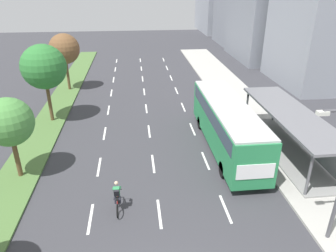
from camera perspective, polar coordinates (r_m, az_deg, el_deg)
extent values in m
cube|color=#4C7038|center=(30.38, -19.79, 2.41)|extent=(2.60, 52.00, 0.12)
cube|color=#ADAAA3|center=(31.18, 13.32, 3.86)|extent=(4.50, 52.00, 0.15)
cube|color=white|center=(17.04, -13.86, -15.94)|extent=(0.14, 2.25, 0.01)
cube|color=white|center=(20.96, -12.37, -7.20)|extent=(0.14, 2.25, 0.01)
cube|color=white|center=(25.22, -11.40, -1.30)|extent=(0.14, 2.25, 0.01)
cube|color=white|center=(29.68, -10.72, 2.86)|extent=(0.14, 2.25, 0.01)
cube|color=white|center=(34.25, -10.22, 5.92)|extent=(0.14, 2.25, 0.01)
cube|color=white|center=(38.90, -9.83, 8.26)|extent=(0.14, 2.25, 0.01)
cube|color=white|center=(43.61, -9.52, 10.09)|extent=(0.14, 2.25, 0.01)
cube|color=white|center=(48.35, -9.27, 11.57)|extent=(0.14, 2.25, 0.01)
cube|color=white|center=(16.87, -1.57, -15.54)|extent=(0.14, 2.25, 0.01)
cube|color=white|center=(20.82, -2.70, -6.80)|extent=(0.14, 2.25, 0.01)
cube|color=white|center=(25.11, -3.44, -0.94)|extent=(0.14, 2.25, 0.01)
cube|color=white|center=(29.58, -3.95, 3.18)|extent=(0.14, 2.25, 0.01)
cube|color=white|center=(34.17, -4.33, 6.21)|extent=(0.14, 2.25, 0.01)
cube|color=white|center=(38.83, -4.62, 8.51)|extent=(0.14, 2.25, 0.01)
cube|color=white|center=(43.54, -4.85, 10.32)|extent=(0.14, 2.25, 0.01)
cube|color=white|center=(48.29, -5.04, 11.78)|extent=(0.14, 2.25, 0.01)
cube|color=white|center=(17.42, 10.36, -14.49)|extent=(0.14, 2.25, 0.01)
cube|color=white|center=(21.27, 6.80, -6.22)|extent=(0.14, 2.25, 0.01)
cube|color=white|center=(25.48, 4.44, -0.57)|extent=(0.14, 2.25, 0.01)
cube|color=white|center=(29.90, 2.77, 3.46)|extent=(0.14, 2.25, 0.01)
cube|color=white|center=(34.45, 1.53, 6.43)|extent=(0.14, 2.25, 0.01)
cube|color=white|center=(39.07, 0.57, 8.70)|extent=(0.14, 2.25, 0.01)
cube|color=white|center=(43.76, -0.19, 10.49)|extent=(0.14, 2.25, 0.01)
cube|color=white|center=(48.49, -0.82, 11.92)|extent=(0.14, 2.25, 0.01)
cube|color=gray|center=(23.46, 20.43, -4.05)|extent=(2.60, 10.45, 0.10)
cylinder|color=#56565B|center=(18.55, 24.21, -7.98)|extent=(0.16, 0.16, 2.60)
cylinder|color=#56565B|center=(26.57, 14.09, 3.45)|extent=(0.16, 0.16, 2.60)
cylinder|color=#56565B|center=(27.46, 18.73, 3.57)|extent=(0.16, 0.16, 2.60)
cube|color=gray|center=(23.45, 23.64, -0.92)|extent=(0.10, 9.92, 2.34)
cube|color=slate|center=(22.33, 21.46, 2.09)|extent=(2.90, 10.85, 0.16)
cube|color=#28844C|center=(22.16, 10.60, 0.25)|extent=(2.50, 11.20, 2.80)
cube|color=#2D3D4C|center=(21.83, 10.77, 2.28)|extent=(2.54, 10.30, 0.90)
cube|color=#B7B7B7|center=(21.60, 10.90, 3.77)|extent=(2.45, 10.98, 0.12)
cube|color=#2D3D4C|center=(27.07, 7.40, 5.88)|extent=(2.25, 0.06, 1.54)
cube|color=white|center=(17.62, 15.58, -7.98)|extent=(2.12, 0.04, 0.90)
cylinder|color=black|center=(25.51, 5.87, 0.63)|extent=(0.30, 1.00, 1.00)
cylinder|color=black|center=(26.04, 10.61, 0.84)|extent=(0.30, 1.00, 1.00)
cylinder|color=black|center=(19.59, 9.96, -7.73)|extent=(0.30, 1.00, 1.00)
cylinder|color=black|center=(20.27, 16.01, -7.18)|extent=(0.30, 1.00, 1.00)
torus|color=black|center=(17.51, -9.01, -12.65)|extent=(0.06, 0.72, 0.72)
torus|color=black|center=(16.65, -9.14, -14.96)|extent=(0.06, 0.72, 0.72)
cylinder|color=maroon|center=(16.91, -9.14, -13.04)|extent=(0.05, 0.94, 0.05)
cylinder|color=maroon|center=(16.94, -9.11, -13.72)|extent=(0.05, 0.57, 0.42)
cylinder|color=maroon|center=(16.74, -9.17, -13.40)|extent=(0.04, 0.04, 0.40)
cube|color=black|center=(16.61, -9.22, -12.86)|extent=(0.12, 0.24, 0.06)
cylinder|color=black|center=(17.14, -9.14, -11.30)|extent=(0.46, 0.04, 0.04)
cube|color=#2D844C|center=(16.56, -9.27, -11.58)|extent=(0.30, 0.36, 0.59)
cube|color=black|center=(16.42, -9.30, -11.85)|extent=(0.26, 0.26, 0.42)
sphere|color=beige|center=(16.41, -9.36, -10.15)|extent=(0.20, 0.20, 0.20)
cylinder|color=#23232D|center=(16.78, -9.60, -12.75)|extent=(0.12, 0.42, 0.25)
cylinder|color=#23232D|center=(17.08, -9.51, -13.09)|extent=(0.10, 0.17, 0.41)
cylinder|color=#23232D|center=(16.77, -8.76, -12.72)|extent=(0.12, 0.42, 0.25)
cylinder|color=#23232D|center=(17.06, -8.69, -13.07)|extent=(0.10, 0.17, 0.41)
cylinder|color=#2D844C|center=(16.72, -9.85, -11.01)|extent=(0.09, 0.47, 0.28)
cylinder|color=#2D844C|center=(16.70, -8.66, -10.97)|extent=(0.09, 0.47, 0.28)
cylinder|color=brown|center=(20.85, -25.69, -5.12)|extent=(0.28, 0.28, 2.51)
sphere|color=#4C8E42|center=(19.89, -26.90, 0.65)|extent=(2.80, 2.80, 2.80)
cylinder|color=brown|center=(27.98, -20.63, 4.10)|extent=(0.28, 0.28, 3.25)
sphere|color=#2D7533|center=(27.15, -21.58, 9.93)|extent=(3.55, 3.55, 3.55)
cylinder|color=brown|center=(35.78, -17.68, 8.82)|extent=(0.28, 0.28, 3.17)
sphere|color=brown|center=(35.17, -18.27, 13.13)|extent=(3.12, 3.12, 3.12)
cube|color=silver|center=(13.14, 26.21, 2.13)|extent=(0.44, 0.24, 0.16)
cube|color=#8E939E|center=(39.57, 27.21, 18.96)|extent=(8.91, 10.84, 17.11)
cube|color=gray|center=(51.12, 18.94, 20.07)|extent=(10.75, 12.60, 15.35)
cube|color=gray|center=(59.86, 15.02, 19.63)|extent=(9.85, 15.84, 12.38)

